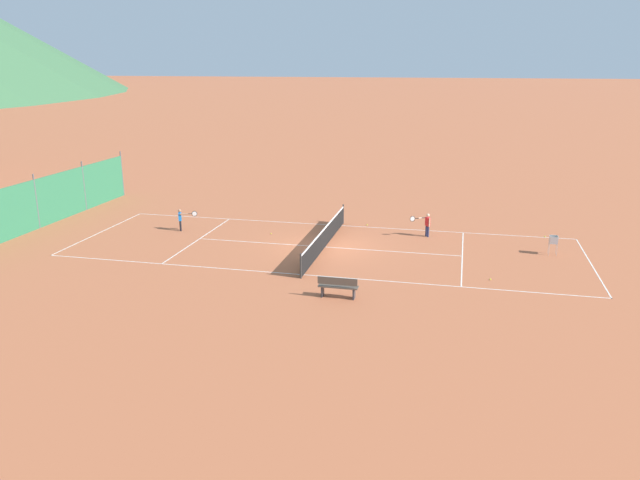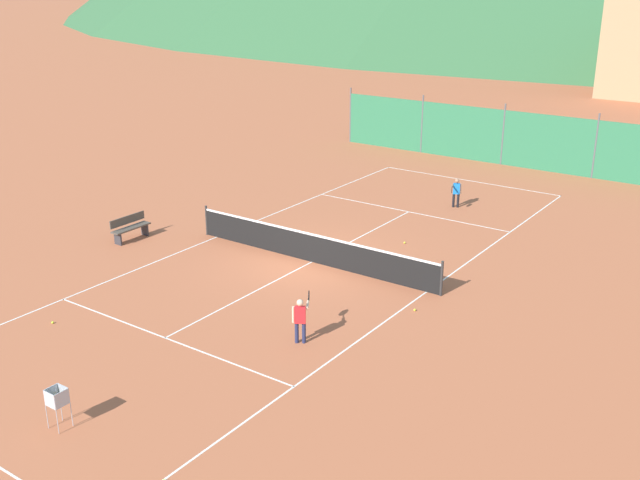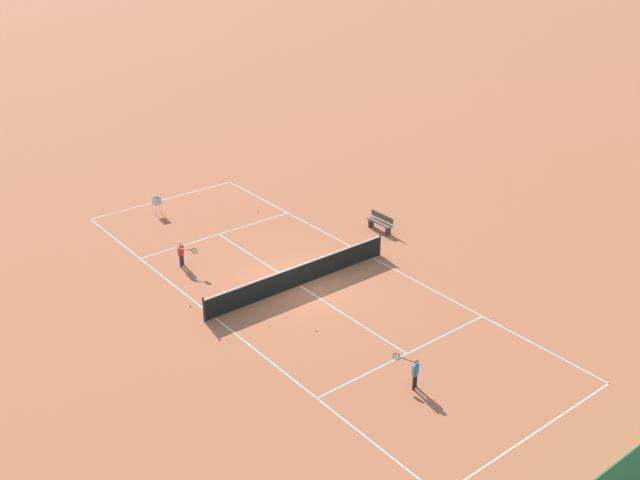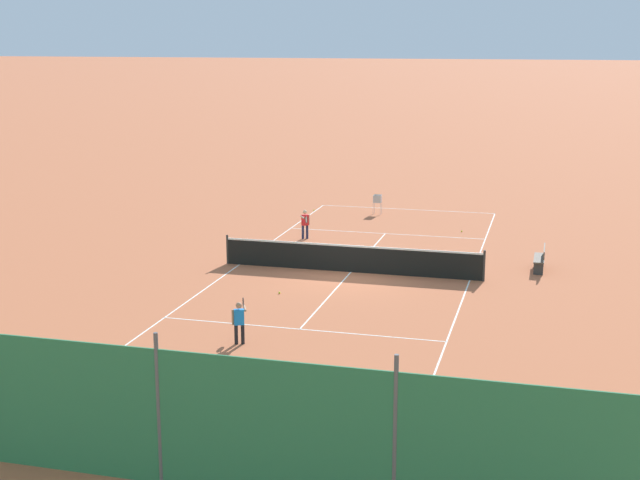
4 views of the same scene
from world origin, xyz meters
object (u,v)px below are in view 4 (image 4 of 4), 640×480
Objects in this scene: tennis_net at (351,258)px; tennis_ball_service_box at (279,293)px; tennis_ball_by_net_left at (243,254)px; player_far_service at (239,319)px; courtside_bench at (540,258)px; tennis_ball_alley_left at (462,231)px; tennis_ball_near_corner at (314,210)px; player_near_service at (305,222)px; ball_hopper at (378,200)px.

tennis_net is 3.59m from tennis_ball_service_box.
tennis_ball_service_box is (-2.83, 4.52, 0.00)m from tennis_ball_by_net_left.
courtside_bench is (-7.56, -9.84, -0.23)m from player_far_service.
tennis_ball_alley_left is 6.55m from courtside_bench.
tennis_ball_alley_left is at bearing 158.16° from tennis_ball_near_corner.
tennis_ball_by_net_left is 1.00× the size of tennis_ball_service_box.
tennis_ball_service_box is 11.68m from tennis_ball_alley_left.
tennis_ball_near_corner is (1.22, -5.85, -0.66)m from player_near_service.
tennis_ball_near_corner is 13.53m from courtside_bench.
tennis_ball_alley_left is (-3.03, -7.54, -0.47)m from tennis_net.
courtside_bench is (-7.95, -5.09, 0.42)m from tennis_ball_service_box.
tennis_ball_near_corner is at bearing -91.67° from tennis_ball_by_net_left.
ball_hopper is (4.17, -2.87, 0.62)m from tennis_ball_alley_left.
tennis_ball_by_net_left is (3.21, -9.27, -0.64)m from player_far_service.
tennis_ball_service_box is 0.04× the size of courtside_bench.
player_far_service is at bearing 52.46° from courtside_bench.
player_near_service is 7.90m from tennis_ball_service_box.
player_far_service is (1.22, 7.94, 0.18)m from tennis_net.
tennis_ball_by_net_left is at bearing 65.30° from player_near_service.
ball_hopper is 0.59× the size of courtside_bench.
courtside_bench is (-10.78, -0.57, 0.42)m from tennis_ball_by_net_left.
courtside_bench is at bearing 131.34° from ball_hopper.
ball_hopper is at bearing 179.70° from tennis_ball_near_corner.
tennis_ball_near_corner and tennis_ball_alley_left have the same top height.
player_far_service reaches higher than tennis_ball_alley_left.
tennis_net reaches higher than courtside_bench.
courtside_bench reaches higher than tennis_ball_service_box.
player_near_service is at bearing -57.23° from tennis_net.
tennis_ball_service_box is 13.61m from ball_hopper.
player_near_service reaches higher than ball_hopper.
courtside_bench is at bearing -163.27° from tennis_net.
tennis_ball_by_net_left is at bearing 39.71° from tennis_ball_alley_left.
player_near_service is 6.70m from tennis_ball_alley_left.
tennis_net is 8.03m from player_far_service.
ball_hopper is at bearing -83.78° from tennis_net.
tennis_ball_by_net_left is 0.04× the size of courtside_bench.
tennis_net is at bearing 68.08° from tennis_ball_alley_left.
tennis_ball_near_corner and tennis_ball_service_box have the same top height.
ball_hopper reaches higher than courtside_bench.
ball_hopper is (-3.30, -9.07, 0.62)m from tennis_ball_by_net_left.
tennis_ball_alley_left is 0.07× the size of ball_hopper.
tennis_ball_alley_left is at bearing -59.54° from courtside_bench.
player_near_service is (2.94, -4.57, 0.19)m from tennis_net.
tennis_net is 7.95× the size of player_far_service.
player_near_service is 0.79× the size of courtside_bench.
tennis_net is 6.62m from courtside_bench.
player_far_service is 18.60m from tennis_ball_near_corner.
tennis_ball_alley_left is at bearing -111.92° from tennis_net.
tennis_net reaches higher than tennis_ball_service_box.
player_far_service is 4.81m from tennis_ball_service_box.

